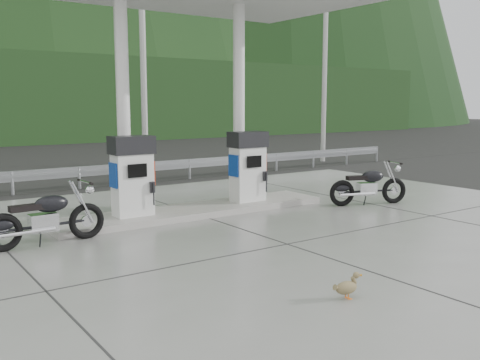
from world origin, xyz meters
TOP-DOWN VIEW (x-y plane):
  - ground at (0.00, 0.00)m, footprint 160.00×160.00m
  - forecourt_apron at (0.00, 0.00)m, footprint 18.00×14.00m
  - pump_island at (0.00, 2.50)m, footprint 7.00×1.40m
  - gas_pump_left at (-1.60, 2.50)m, footprint 0.95×0.55m
  - gas_pump_right at (1.60, 2.50)m, footprint 0.95×0.55m
  - canopy_column_left at (-1.60, 2.90)m, footprint 0.30×0.30m
  - canopy_column_right at (1.60, 2.90)m, footprint 0.30×0.30m
  - guardrail at (0.00, 8.00)m, footprint 26.00×0.16m
  - road at (0.00, 11.50)m, footprint 60.00×7.00m
  - utility_pole_b at (2.00, 9.50)m, footprint 0.22×0.22m
  - utility_pole_c at (11.00, 9.50)m, footprint 0.22×0.22m
  - motorcycle_left at (-3.77, 1.61)m, footprint 2.18×0.78m
  - motorcycle_right at (4.38, 0.88)m, footprint 2.16×1.33m
  - duck at (-1.20, -3.68)m, footprint 0.44×0.17m

SIDE VIEW (x-z plane):
  - ground at x=0.00m, z-range 0.00..0.00m
  - road at x=0.00m, z-range 0.00..0.01m
  - forecourt_apron at x=0.00m, z-range 0.00..0.02m
  - pump_island at x=0.00m, z-range 0.02..0.17m
  - duck at x=-1.20m, z-range 0.02..0.33m
  - motorcycle_right at x=4.38m, z-range 0.02..1.00m
  - motorcycle_left at x=-3.77m, z-range 0.02..1.04m
  - guardrail at x=0.00m, z-range 0.00..1.42m
  - gas_pump_left at x=-1.60m, z-range 0.17..1.97m
  - gas_pump_right at x=1.60m, z-range 0.17..1.97m
  - canopy_column_left at x=-1.60m, z-range 0.17..5.17m
  - canopy_column_right at x=1.60m, z-range 0.17..5.17m
  - utility_pole_b at x=2.00m, z-range 0.00..8.00m
  - utility_pole_c at x=11.00m, z-range 0.00..8.00m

